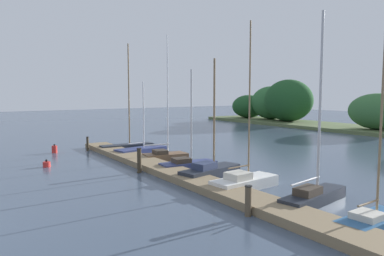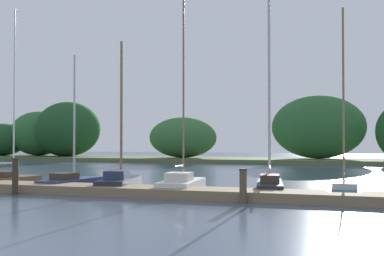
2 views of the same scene
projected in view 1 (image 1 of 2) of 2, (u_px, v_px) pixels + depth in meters
name	position (u px, v px, depth m)	size (l,w,h in m)	color
dock_pier	(205.00, 184.00, 18.15)	(31.87, 1.80, 0.35)	#847051
sailboat_0	(128.00, 145.00, 29.95)	(1.12, 4.40, 8.35)	#232833
sailboat_1	(143.00, 150.00, 27.95)	(1.93, 4.22, 5.34)	navy
sailboat_2	(166.00, 155.00, 25.58)	(1.73, 3.16, 8.39)	brown
sailboat_3	(189.00, 164.00, 22.43)	(1.42, 3.65, 5.93)	navy
sailboat_4	(212.00, 170.00, 20.38)	(2.00, 4.25, 6.40)	#232833
sailboat_5	(246.00, 181.00, 18.02)	(1.60, 3.87, 7.93)	white
sailboat_6	(315.00, 193.00, 15.59)	(1.66, 4.27, 7.89)	#232833
sailboat_7	(374.00, 217.00, 12.95)	(1.33, 3.35, 7.17)	#285684
mooring_piling_0	(88.00, 144.00, 29.20)	(0.21, 0.21, 1.12)	#3D3323
mooring_piling_1	(139.00, 160.00, 21.41)	(0.28, 0.28, 1.42)	#3D3323
mooring_piling_2	(248.00, 201.00, 13.95)	(0.28, 0.28, 1.17)	brown
channel_buoy_0	(47.00, 164.00, 23.09)	(0.45, 0.45, 0.48)	red
channel_buoy_1	(54.00, 149.00, 28.33)	(0.40, 0.40, 0.68)	red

